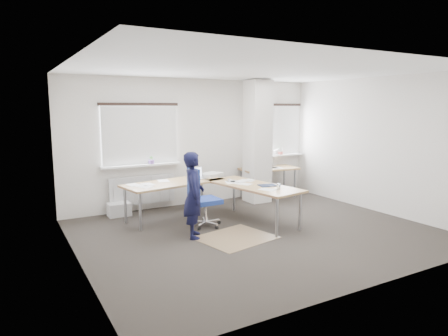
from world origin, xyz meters
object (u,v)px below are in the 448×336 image
desk_main (215,185)px  task_chair (204,210)px  desk_side (268,169)px  person (194,195)px

desk_main → task_chair: (-0.40, -0.33, -0.38)m
desk_side → person: (-2.86, -1.86, 0.04)m
desk_main → desk_side: size_ratio=1.91×
desk_main → desk_side: desk_side is taller
person → desk_main: bearing=-23.9°
person → task_chair: bearing=-20.0°
desk_main → task_chair: 0.64m
desk_main → desk_side: bearing=17.9°
desk_side → desk_main: bearing=-145.2°
desk_side → task_chair: (-2.46, -1.42, -0.38)m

